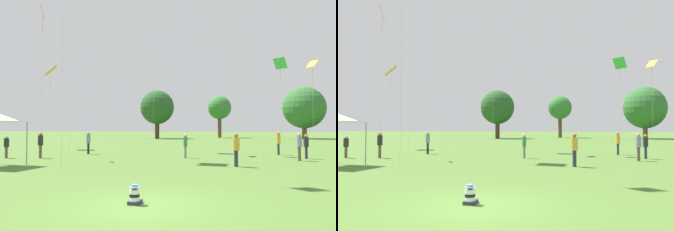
{
  "view_description": "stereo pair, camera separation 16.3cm",
  "coord_description": "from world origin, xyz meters",
  "views": [
    {
      "loc": [
        1.65,
        -9.06,
        2.2
      ],
      "look_at": [
        -0.08,
        7.65,
        2.79
      ],
      "focal_mm": 35.0,
      "sensor_mm": 36.0,
      "label": 1
    },
    {
      "loc": [
        1.81,
        -9.05,
        2.2
      ],
      "look_at": [
        -0.08,
        7.65,
        2.79
      ],
      "focal_mm": 35.0,
      "sensor_mm": 36.0,
      "label": 2
    }
  ],
  "objects": [
    {
      "name": "distant_tree_0",
      "position": [
        20.87,
        54.84,
        5.84
      ],
      "size": [
        7.86,
        7.86,
        9.79
      ],
      "color": "brown",
      "rests_on": "ground"
    },
    {
      "name": "kite_6",
      "position": [
        8.17,
        18.83,
        7.34
      ],
      "size": [
        1.15,
        1.1,
        7.94
      ],
      "rotation": [
        0.0,
        0.0,
        1.65
      ],
      "color": "green",
      "rests_on": "ground"
    },
    {
      "name": "kite_4",
      "position": [
        -13.9,
        23.21,
        7.94
      ],
      "size": [
        1.62,
        1.81,
        8.54
      ],
      "rotation": [
        0.0,
        0.0,
        4.34
      ],
      "color": "orange",
      "rests_on": "ground"
    },
    {
      "name": "seated_toddler",
      "position": [
        -0.26,
        0.18,
        0.24
      ],
      "size": [
        0.38,
        0.46,
        0.57
      ],
      "rotation": [
        0.0,
        0.0,
        -0.05
      ],
      "color": "#282D47",
      "rests_on": "ground"
    },
    {
      "name": "distant_tree_2",
      "position": [
        5.31,
        59.27,
        6.14
      ],
      "size": [
        4.83,
        4.83,
        8.65
      ],
      "color": "brown",
      "rests_on": "ground"
    },
    {
      "name": "person_standing_0",
      "position": [
        0.49,
        14.07,
        1.05
      ],
      "size": [
        0.39,
        0.39,
        1.71
      ],
      "rotation": [
        0.0,
        0.0,
        0.56
      ],
      "color": "slate",
      "rests_on": "ground"
    },
    {
      "name": "person_standing_7",
      "position": [
        8.85,
        14.53,
        1.02
      ],
      "size": [
        0.48,
        0.48,
        1.7
      ],
      "rotation": [
        0.0,
        0.0,
        4.03
      ],
      "color": "#282D42",
      "rests_on": "ground"
    },
    {
      "name": "person_standing_3",
      "position": [
        -9.68,
        13.0,
        1.11
      ],
      "size": [
        0.51,
        0.51,
        1.85
      ],
      "rotation": [
        0.0,
        0.0,
        5.47
      ],
      "color": "brown",
      "rests_on": "ground"
    },
    {
      "name": "person_standing_2",
      "position": [
        7.68,
        17.63,
        1.09
      ],
      "size": [
        0.42,
        0.42,
        1.79
      ],
      "rotation": [
        0.0,
        0.0,
        5.88
      ],
      "color": "#282D42",
      "rests_on": "ground"
    },
    {
      "name": "person_standing_6",
      "position": [
        -7.52,
        16.74,
        1.11
      ],
      "size": [
        0.35,
        0.35,
        1.83
      ],
      "rotation": [
        0.0,
        0.0,
        1.52
      ],
      "color": "black",
      "rests_on": "ground"
    },
    {
      "name": "distant_tree_1",
      "position": [
        -6.9,
        53.36,
        5.97
      ],
      "size": [
        6.53,
        6.53,
        9.27
      ],
      "color": "#473323",
      "rests_on": "ground"
    },
    {
      "name": "ground_plane",
      "position": [
        0.0,
        0.0,
        0.0
      ],
      "size": [
        300.0,
        300.0,
        0.0
      ],
      "primitive_type": "plane",
      "color": "#4C702D"
    },
    {
      "name": "person_standing_5",
      "position": [
        7.95,
        13.0,
        1.08
      ],
      "size": [
        0.44,
        0.44,
        1.81
      ],
      "rotation": [
        0.0,
        0.0,
        0.23
      ],
      "color": "brown",
      "rests_on": "ground"
    },
    {
      "name": "kite_8",
      "position": [
        9.84,
        16.08,
        6.57
      ],
      "size": [
        0.84,
        0.9,
        7.17
      ],
      "rotation": [
        0.0,
        0.0,
        4.52
      ],
      "color": "orange",
      "rests_on": "ground"
    },
    {
      "name": "person_standing_1",
      "position": [
        -12.15,
        12.88,
        0.94
      ],
      "size": [
        0.47,
        0.47,
        1.59
      ],
      "rotation": [
        0.0,
        0.0,
        2.05
      ],
      "color": "brown",
      "rests_on": "ground"
    },
    {
      "name": "kite_0",
      "position": [
        -10.07,
        13.82,
        10.38
      ],
      "size": [
        0.68,
        1.04,
        11.2
      ],
      "rotation": [
        0.0,
        0.0,
        1.17
      ],
      "color": "pink",
      "rests_on": "ground"
    },
    {
      "name": "person_standing_4",
      "position": [
        3.54,
        9.42,
        1.09
      ],
      "size": [
        0.52,
        0.52,
        1.84
      ],
      "rotation": [
        0.0,
        0.0,
        5.8
      ],
      "color": "#282D42",
      "rests_on": "ground"
    }
  ]
}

